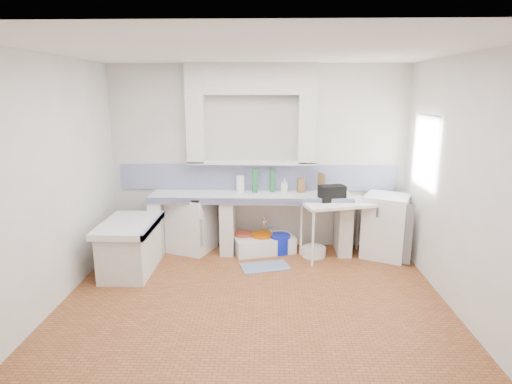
{
  "coord_description": "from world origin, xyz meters",
  "views": [
    {
      "loc": [
        0.16,
        -4.52,
        2.41
      ],
      "look_at": [
        0.0,
        1.0,
        1.1
      ],
      "focal_mm": 30.11,
      "sensor_mm": 36.0,
      "label": 1
    }
  ],
  "objects_px": {
    "sink": "(264,245)",
    "side_table": "(337,230)",
    "fridge": "(385,226)",
    "stove": "(191,224)"
  },
  "relations": [
    {
      "from": "stove",
      "to": "sink",
      "type": "bearing_deg",
      "value": 18.49
    },
    {
      "from": "side_table",
      "to": "sink",
      "type": "bearing_deg",
      "value": 153.1
    },
    {
      "from": "sink",
      "to": "side_table",
      "type": "relative_size",
      "value": 0.88
    },
    {
      "from": "stove",
      "to": "side_table",
      "type": "bearing_deg",
      "value": 14.24
    },
    {
      "from": "side_table",
      "to": "fridge",
      "type": "distance_m",
      "value": 0.74
    },
    {
      "from": "sink",
      "to": "side_table",
      "type": "height_order",
      "value": "side_table"
    },
    {
      "from": "stove",
      "to": "fridge",
      "type": "bearing_deg",
      "value": 17.74
    },
    {
      "from": "sink",
      "to": "fridge",
      "type": "relative_size",
      "value": 0.96
    },
    {
      "from": "sink",
      "to": "fridge",
      "type": "height_order",
      "value": "fridge"
    },
    {
      "from": "side_table",
      "to": "fridge",
      "type": "height_order",
      "value": "fridge"
    }
  ]
}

